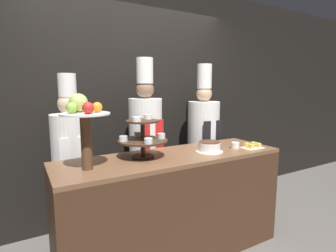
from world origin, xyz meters
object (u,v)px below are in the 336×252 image
fruit_pedestal (83,118)px  chef_center_left (146,138)px  cup_white (235,145)px  cake_round (209,147)px  tiered_stand (143,136)px  chef_center_right (203,135)px  chef_left (71,155)px  cake_square_tray (252,146)px

fruit_pedestal → chef_center_left: (0.78, 0.61, -0.33)m
cup_white → chef_center_left: 0.95m
cake_round → chef_center_left: (-0.35, 0.66, 0.01)m
tiered_stand → chef_center_right: chef_center_right is taller
cup_white → chef_center_left: chef_center_left is taller
fruit_pedestal → chef_left: chef_left is taller
chef_left → chef_center_left: (0.79, 0.00, 0.09)m
cup_white → chef_center_left: size_ratio=0.04×
fruit_pedestal → cake_round: (1.13, -0.05, -0.33)m
cake_round → cup_white: (0.32, -0.01, -0.02)m
chef_left → chef_center_right: (1.57, -0.00, 0.05)m
cake_round → fruit_pedestal: bearing=177.5°
tiered_stand → fruit_pedestal: bearing=-170.8°
chef_left → chef_center_left: size_ratio=0.90×
cake_round → cup_white: size_ratio=3.27×
chef_center_left → fruit_pedestal: bearing=-141.9°
tiered_stand → cake_square_tray: 1.13m
cup_white → chef_center_right: (0.12, 0.68, -0.02)m
cake_round → cake_square_tray: (0.47, -0.09, -0.03)m
tiered_stand → fruit_pedestal: 0.55m
chef_left → chef_center_right: chef_center_right is taller
cup_white → cake_square_tray: size_ratio=0.36×
fruit_pedestal → cup_white: (1.45, -0.06, -0.35)m
fruit_pedestal → chef_center_right: 1.72m
fruit_pedestal → chef_center_left: 1.05m
fruit_pedestal → cake_square_tray: bearing=-5.0°
tiered_stand → chef_center_left: chef_center_left is taller
cup_white → chef_center_left: bearing=134.4°
fruit_pedestal → cake_round: size_ratio=2.18×
cup_white → chef_left: (-1.45, 0.68, -0.07)m
cake_round → chef_center_right: (0.44, 0.66, -0.03)m
tiered_stand → chef_left: 0.77m
chef_center_right → chef_left: bearing=180.0°
tiered_stand → cake_square_tray: size_ratio=1.98×
tiered_stand → cake_round: tiered_stand is taller
cup_white → cake_square_tray: bearing=-25.5°
tiered_stand → cake_square_tray: tiered_stand is taller
tiered_stand → cake_round: (0.62, -0.13, -0.14)m
chef_left → chef_center_left: bearing=0.0°
chef_center_left → chef_center_right: 0.79m
tiered_stand → fruit_pedestal: fruit_pedestal is taller
cake_round → chef_left: chef_left is taller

